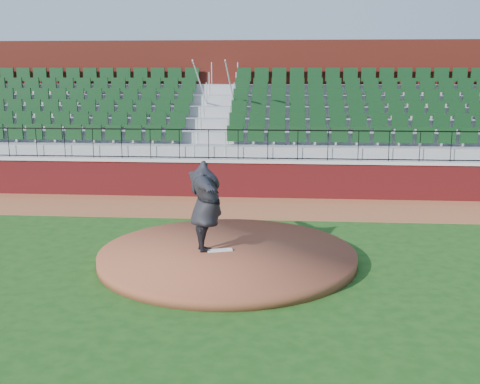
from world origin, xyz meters
name	(u,v)px	position (x,y,z in m)	size (l,w,h in m)	color
ground	(235,261)	(0.00, 0.00, 0.00)	(90.00, 90.00, 0.00)	#194313
warning_track	(250,207)	(0.00, 5.40, 0.01)	(34.00, 3.20, 0.01)	brown
field_wall	(253,180)	(0.00, 7.00, 0.60)	(34.00, 0.35, 1.20)	maroon
wall_cap	(253,161)	(0.00, 7.00, 1.25)	(34.00, 0.45, 0.10)	#B7B7B7
wall_railing	(253,145)	(0.00, 7.00, 1.80)	(34.00, 0.05, 1.00)	black
seating_stands	(257,123)	(0.00, 9.72, 2.30)	(34.00, 5.10, 4.60)	gray
concourse_wall	(261,107)	(0.00, 12.52, 2.75)	(34.00, 0.50, 5.50)	maroon
pitchers_mound	(227,256)	(-0.17, -0.03, 0.12)	(5.83, 5.83, 0.25)	brown
pitching_rubber	(220,250)	(-0.34, -0.07, 0.27)	(0.57, 0.14, 0.04)	white
pitcher	(206,206)	(-0.64, -0.07, 1.29)	(2.55, 0.69, 2.07)	black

